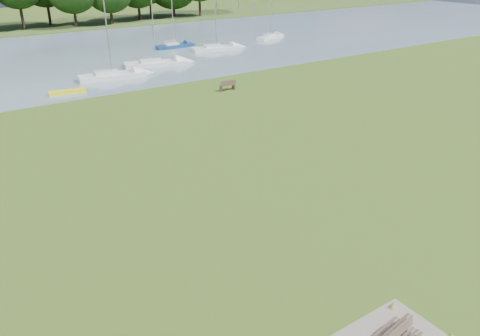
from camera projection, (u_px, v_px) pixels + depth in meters
ground at (194, 192)px, 26.62m from camera, size 220.00×220.00×0.00m
river at (30, 61)px, 58.14m from camera, size 220.00×40.00×0.10m
riverbank_bench at (228, 85)px, 45.89m from camera, size 1.67×0.60×1.01m
kayak at (67, 92)px, 44.81m from camera, size 3.49×1.36×0.34m
sailboat_0 at (111, 74)px, 49.92m from camera, size 7.13×2.95×8.88m
sailboat_2 at (270, 36)px, 72.76m from camera, size 5.65×3.14×6.91m
sailboat_3 at (174, 45)px, 65.91m from camera, size 5.41×1.54×6.79m
sailboat_4 at (155, 62)px, 55.63m from camera, size 7.55×3.89×9.28m
sailboat_9 at (216, 47)px, 64.27m from camera, size 6.97×3.15×9.61m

